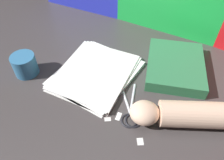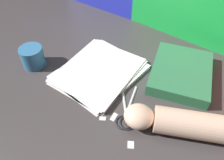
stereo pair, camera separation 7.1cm
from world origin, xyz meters
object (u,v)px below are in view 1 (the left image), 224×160
at_px(mug, 25,65).
at_px(book_closed, 175,66).
at_px(paper_stack, 96,73).
at_px(hand_forearm, 182,114).
at_px(scissors, 131,112).

bearing_deg(mug, book_closed, 28.34).
distance_m(paper_stack, mug, 0.26).
bearing_deg(book_closed, hand_forearm, -70.29).
relative_size(book_closed, mug, 3.52).
bearing_deg(hand_forearm, book_closed, 109.71).
xyz_separation_m(hand_forearm, mug, (-0.57, -0.04, -0.00)).
relative_size(scissors, hand_forearm, 0.60).
bearing_deg(paper_stack, book_closed, 31.65).
xyz_separation_m(paper_stack, scissors, (0.19, -0.10, -0.00)).
xyz_separation_m(book_closed, mug, (-0.49, -0.26, 0.02)).
height_order(book_closed, scissors, book_closed).
height_order(paper_stack, book_closed, book_closed).
bearing_deg(scissors, mug, -179.10).
bearing_deg(hand_forearm, mug, -175.48).
xyz_separation_m(paper_stack, hand_forearm, (0.33, -0.06, 0.03)).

